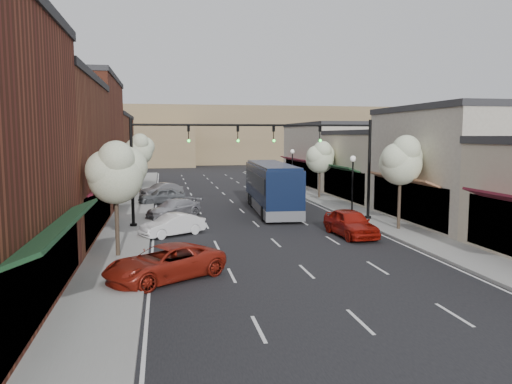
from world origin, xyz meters
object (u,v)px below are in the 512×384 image
red_hatchback (351,223)px  parked_car_c (174,209)px  parked_car_d (162,196)px  parked_car_e (162,190)px  tree_right_near (402,160)px  coach_bus (271,187)px  signal_mast_left (170,156)px  parked_car_b (172,225)px  tree_right_far (320,156)px  lamp_post_near (353,175)px  lamp_post_far (292,163)px  parked_car_a (165,263)px  tree_left_far (140,149)px  tree_left_near (116,171)px  signal_mast_right (337,155)px

red_hatchback → parked_car_c: size_ratio=1.03×
parked_car_d → parked_car_e: parked_car_d is taller
tree_right_near → red_hatchback: 5.23m
tree_right_near → parked_car_e: 25.22m
coach_bus → tree_right_near: bearing=-53.6°
signal_mast_left → parked_car_e: size_ratio=1.99×
tree_right_near → parked_car_b: (-13.93, 1.15, -3.80)m
tree_right_far → lamp_post_near: size_ratio=1.22×
tree_right_near → signal_mast_left: bearing=163.8°
coach_bus → parked_car_e: 13.80m
parked_car_e → red_hatchback: bearing=-5.9°
tree_right_far → red_hatchback: 17.66m
tree_right_far → parked_car_e: bearing=163.7°
signal_mast_left → parked_car_d: signal_mast_left is taller
lamp_post_far → parked_car_a: 35.05m
tree_right_near → lamp_post_near: tree_right_near is taller
tree_right_near → parked_car_b: size_ratio=1.51×
tree_right_far → tree_right_near: bearing=-90.0°
tree_right_near → parked_car_c: (-13.69, 7.80, -3.79)m
tree_left_far → parked_car_d: 7.93m
tree_right_far → coach_bus: 9.20m
tree_left_near → tree_left_far: (-0.00, 26.00, 0.38)m
signal_mast_left → parked_car_b: bearing=-89.2°
tree_right_far → parked_car_b: (-13.93, -14.85, -3.34)m
red_hatchback → lamp_post_far: bearing=79.2°
parked_car_e → lamp_post_near: bearing=12.4°
parked_car_d → signal_mast_left: bearing=-13.2°
tree_left_near → parked_car_b: size_ratio=1.45×
signal_mast_left → tree_left_near: 8.48m
lamp_post_far → parked_car_a: lamp_post_far is taller
tree_right_near → parked_car_a: size_ratio=1.17×
signal_mast_left → coach_bus: (7.87, 5.36, -2.67)m
tree_left_near → lamp_post_far: tree_left_near is taller
signal_mast_right → red_hatchback: signal_mast_right is taller
tree_left_near → parked_car_e: bearing=85.2°
parked_car_d → tree_right_far: bearing=76.2°
parked_car_a → parked_car_e: (-0.10, 28.28, -0.03)m
signal_mast_left → lamp_post_near: size_ratio=1.85×
lamp_post_near → parked_car_c: (-13.14, 1.24, -2.35)m
tree_left_far → coach_bus: 16.60m
signal_mast_right → parked_car_e: (-11.82, 16.20, -3.94)m
parked_car_b → tree_left_near: bearing=-58.4°
coach_bus → parked_car_b: size_ratio=3.16×
parked_car_b → coach_bus: bearing=105.6°
lamp_post_far → parked_car_e: bearing=-164.8°
tree_right_far → parked_car_e: 15.51m
parked_car_b → parked_car_c: parked_car_c is taller
tree_left_far → lamp_post_near: (16.05, -15.44, -1.60)m
tree_left_far → signal_mast_right: bearing=-52.3°
lamp_post_far → coach_bus: (-5.55, -14.64, -1.05)m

